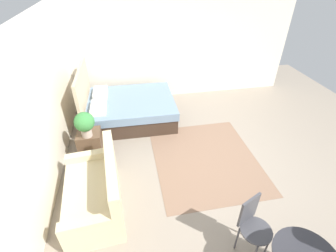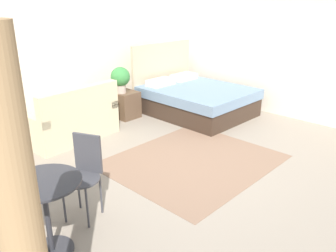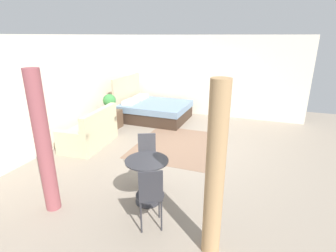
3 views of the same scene
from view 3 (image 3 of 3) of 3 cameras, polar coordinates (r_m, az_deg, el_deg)
name	(u,v)px [view 3 (image 3 of 3)]	position (r m, az deg, el deg)	size (l,w,h in m)	color
ground_plane	(182,149)	(6.19, 3.08, -5.14)	(9.09, 8.84, 0.02)	gray
wall_back	(74,87)	(7.17, -19.84, 7.96)	(9.09, 0.12, 2.56)	silver
wall_right	(211,76)	(8.69, 9.29, 10.63)	(0.12, 5.84, 2.56)	silver
area_rug	(178,145)	(6.41, 2.22, -4.11)	(2.28, 1.95, 0.01)	#7F604C
bed	(153,110)	(8.28, -3.26, 3.54)	(1.67, 2.05, 1.32)	#38281E
couch	(91,133)	(6.56, -16.57, -1.57)	(1.51, 0.91, 0.91)	beige
nightstand	(113,119)	(7.70, -11.97, 1.53)	(0.42, 0.44, 0.51)	brown
potted_plant	(110,101)	(7.47, -12.66, 5.27)	(0.36, 0.36, 0.49)	tan
balcony_table	(147,173)	(4.13, -4.58, -10.20)	(0.67, 0.67, 0.74)	#2D2D33
cafe_chair_near_window	(147,154)	(4.68, -4.59, -6.09)	(0.52, 0.52, 0.90)	#3F3F44
cafe_chair_near_couch	(150,193)	(3.55, -3.85, -14.46)	(0.53, 0.53, 0.94)	#2D2D33
curtain_left	(215,174)	(3.01, 10.23, -10.26)	(0.22, 0.22, 2.14)	tan
curtain_right	(43,144)	(4.13, -25.58, -3.59)	(0.22, 0.22, 2.14)	#994C51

